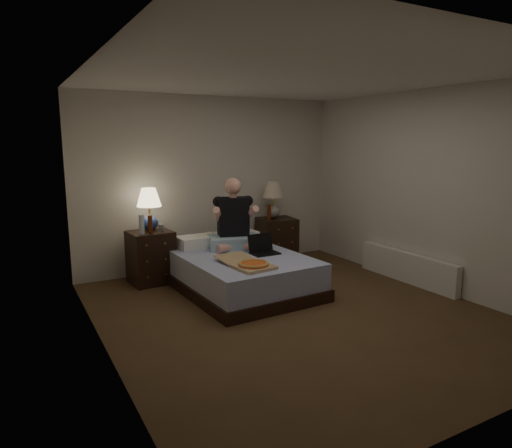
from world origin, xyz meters
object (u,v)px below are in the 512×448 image
lamp_left (149,209)px  nightstand_right (277,241)px  lamp_right (273,200)px  radiator (407,267)px  pizza_box (253,265)px  laptop (265,245)px  person (234,213)px  soda_can (161,228)px  bed (242,273)px  beer_bottle_left (150,225)px  water_bottle (142,224)px  nightstand_left (151,257)px  beer_bottle_right (269,212)px

lamp_left → nightstand_right: bearing=-0.7°
lamp_right → lamp_left: bearing=-179.0°
radiator → pizza_box: bearing=175.9°
nightstand_right → laptop: bearing=-120.4°
person → soda_can: bearing=171.2°
pizza_box → laptop: bearing=42.8°
bed → beer_bottle_left: 1.32m
lamp_right → radiator: bearing=-59.2°
water_bottle → soda_can: 0.27m
beer_bottle_left → soda_can: bearing=16.9°
soda_can → beer_bottle_left: beer_bottle_left is taller
bed → water_bottle: water_bottle is taller
nightstand_left → water_bottle: size_ratio=2.77×
beer_bottle_right → water_bottle: bearing=-176.7°
nightstand_left → lamp_right: bearing=-2.2°
beer_bottle_left → radiator: beer_bottle_left is taller
nightstand_left → person: person is taller
water_bottle → lamp_right: bearing=6.4°
water_bottle → beer_bottle_right: 1.95m
person → laptop: size_ratio=2.74×
beer_bottle_right → person: bearing=-150.2°
nightstand_left → pizza_box: size_ratio=0.91×
beer_bottle_left → beer_bottle_right: 1.84m
bed → radiator: 2.22m
lamp_left → radiator: (2.96, -1.71, -0.77)m
bed → nightstand_right: nightstand_right is taller
nightstand_right → laptop: size_ratio=2.05×
nightstand_left → beer_bottle_right: 1.87m
beer_bottle_left → radiator: 3.42m
water_bottle → radiator: size_ratio=0.16×
beer_bottle_left → beer_bottle_right: beer_bottle_right is taller
lamp_right → radiator: 2.17m
water_bottle → radiator: water_bottle is taller
lamp_left → lamp_right: 1.92m
nightstand_right → beer_bottle_left: size_ratio=3.03×
pizza_box → beer_bottle_left: bearing=113.9°
lamp_left → lamp_right: lamp_right is taller
radiator → nightstand_right: bearing=120.8°
pizza_box → water_bottle: bearing=117.0°
nightstand_right → soda_can: soda_can is taller
lamp_right → pizza_box: (-1.21, -1.58, -0.48)m
beer_bottle_left → laptop: beer_bottle_left is taller
nightstand_right → person: (-0.99, -0.53, 0.57)m
nightstand_right → lamp_left: size_ratio=1.24×
nightstand_left → lamp_left: lamp_left is taller
beer_bottle_right → radiator: size_ratio=0.14×
lamp_left → radiator: size_ratio=0.35×
lamp_right → laptop: bearing=-125.4°
nightstand_left → lamp_left: (0.03, 0.08, 0.63)m
lamp_left → water_bottle: 0.30m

